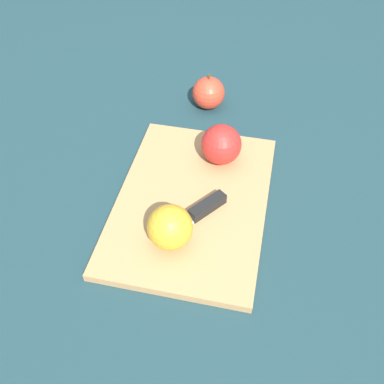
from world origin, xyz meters
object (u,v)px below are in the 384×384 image
(apple_half_right, at_px, (170,227))
(apple_whole, at_px, (209,93))
(knife, at_px, (204,208))
(apple_half_left, at_px, (221,145))

(apple_half_right, distance_m, apple_whole, 0.41)
(apple_half_right, relative_size, knife, 0.57)
(apple_half_left, bearing_deg, apple_whole, -166.83)
(apple_half_left, xyz_separation_m, knife, (0.14, 0.00, -0.03))
(apple_half_right, xyz_separation_m, apple_whole, (-0.41, -0.03, -0.02))
(apple_half_right, height_order, apple_whole, apple_half_right)
(apple_half_right, xyz_separation_m, knife, (-0.08, 0.04, -0.03))
(knife, bearing_deg, apple_half_left, -144.78)
(apple_half_right, distance_m, knife, 0.09)
(apple_half_left, bearing_deg, apple_half_right, -17.05)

